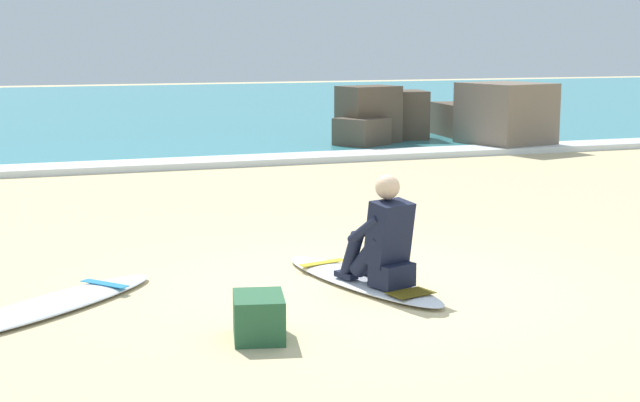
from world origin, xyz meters
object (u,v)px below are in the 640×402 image
object	(u,v)px
surfboard_main	(361,280)
surfboard_spare_near	(46,306)
surfer_seated	(383,242)
beach_bag	(259,317)

from	to	relation	value
surfboard_main	surfboard_spare_near	bearing A→B (deg)	178.32
surfer_seated	beach_bag	size ratio (longest dim) A/B	1.97
surfboard_main	beach_bag	bearing A→B (deg)	-137.25
surfboard_main	surfer_seated	xyz separation A→B (m)	(0.07, -0.32, 0.40)
surfer_seated	surfboard_spare_near	distance (m)	2.81
surfboard_spare_near	beach_bag	bearing A→B (deg)	-42.46
surfboard_main	surfer_seated	distance (m)	0.51
surfboard_main	surfer_seated	world-z (taller)	surfer_seated
surfboard_spare_near	surfer_seated	bearing A→B (deg)	-8.15
surfboard_spare_near	beach_bag	world-z (taller)	beach_bag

